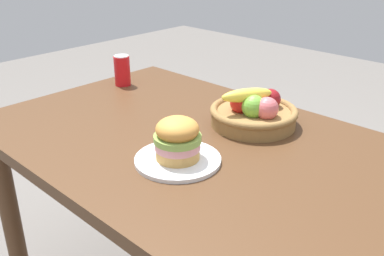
% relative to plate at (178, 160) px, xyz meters
% --- Properties ---
extents(dining_table, '(1.40, 0.90, 0.75)m').
position_rel_plate_xyz_m(dining_table, '(-0.06, 0.14, -0.11)').
color(dining_table, '#4C301C').
rests_on(dining_table, ground_plane).
extents(plate, '(0.24, 0.24, 0.01)m').
position_rel_plate_xyz_m(plate, '(0.00, 0.00, 0.00)').
color(plate, white).
rests_on(plate, dining_table).
extents(sandwich, '(0.13, 0.13, 0.12)m').
position_rel_plate_xyz_m(sandwich, '(0.00, 0.00, 0.07)').
color(sandwich, tan).
rests_on(sandwich, plate).
extents(soda_can, '(0.07, 0.07, 0.13)m').
position_rel_plate_xyz_m(soda_can, '(-0.65, 0.32, 0.06)').
color(soda_can, red).
rests_on(soda_can, dining_table).
extents(fruit_basket, '(0.29, 0.29, 0.14)m').
position_rel_plate_xyz_m(fruit_basket, '(0.00, 0.35, 0.04)').
color(fruit_basket, olive).
rests_on(fruit_basket, dining_table).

